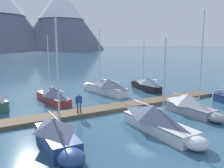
{
  "coord_description": "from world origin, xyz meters",
  "views": [
    {
      "loc": [
        -10.63,
        -15.09,
        6.1
      ],
      "look_at": [
        0.0,
        6.0,
        2.0
      ],
      "focal_mm": 37.85,
      "sensor_mm": 36.0,
      "label": 1
    }
  ],
  "objects_px": {
    "sailboat_mid_dock_starboard": "(158,120)",
    "person_on_dock": "(79,101)",
    "sailboat_end_of_dock": "(145,84)",
    "sailboat_mid_dock_port": "(52,94)",
    "sailboat_second_berth": "(58,136)",
    "sailboat_outer_slip": "(192,105)",
    "sailboat_far_berth": "(105,86)"
  },
  "relations": [
    {
      "from": "sailboat_mid_dock_starboard",
      "to": "person_on_dock",
      "type": "distance_m",
      "value": 7.03
    },
    {
      "from": "sailboat_far_berth",
      "to": "sailboat_mid_dock_starboard",
      "type": "bearing_deg",
      "value": -98.86
    },
    {
      "from": "sailboat_second_berth",
      "to": "sailboat_end_of_dock",
      "type": "distance_m",
      "value": 19.29
    },
    {
      "from": "sailboat_mid_dock_port",
      "to": "sailboat_outer_slip",
      "type": "xyz_separation_m",
      "value": [
        9.76,
        -9.89,
        0.02
      ]
    },
    {
      "from": "sailboat_mid_dock_port",
      "to": "sailboat_end_of_dock",
      "type": "bearing_deg",
      "value": 5.19
    },
    {
      "from": "sailboat_mid_dock_port",
      "to": "sailboat_second_berth",
      "type": "bearing_deg",
      "value": -101.18
    },
    {
      "from": "sailboat_far_berth",
      "to": "sailboat_outer_slip",
      "type": "relative_size",
      "value": 0.91
    },
    {
      "from": "sailboat_mid_dock_starboard",
      "to": "sailboat_far_berth",
      "type": "distance_m",
      "value": 13.39
    },
    {
      "from": "sailboat_mid_dock_starboard",
      "to": "person_on_dock",
      "type": "height_order",
      "value": "sailboat_mid_dock_starboard"
    },
    {
      "from": "sailboat_second_berth",
      "to": "sailboat_mid_dock_starboard",
      "type": "xyz_separation_m",
      "value": [
        6.87,
        -0.53,
        0.1
      ]
    },
    {
      "from": "sailboat_far_berth",
      "to": "sailboat_outer_slip",
      "type": "distance_m",
      "value": 11.69
    },
    {
      "from": "sailboat_second_berth",
      "to": "sailboat_outer_slip",
      "type": "bearing_deg",
      "value": 6.73
    },
    {
      "from": "sailboat_outer_slip",
      "to": "sailboat_end_of_dock",
      "type": "relative_size",
      "value": 1.28
    },
    {
      "from": "sailboat_mid_dock_port",
      "to": "sailboat_end_of_dock",
      "type": "relative_size",
      "value": 1.07
    },
    {
      "from": "sailboat_far_berth",
      "to": "person_on_dock",
      "type": "xyz_separation_m",
      "value": [
        -5.79,
        -7.29,
        0.38
      ]
    },
    {
      "from": "sailboat_end_of_dock",
      "to": "sailboat_mid_dock_port",
      "type": "bearing_deg",
      "value": -174.81
    },
    {
      "from": "person_on_dock",
      "to": "sailboat_outer_slip",
      "type": "bearing_deg",
      "value": -24.32
    },
    {
      "from": "sailboat_far_berth",
      "to": "person_on_dock",
      "type": "height_order",
      "value": "sailboat_far_berth"
    },
    {
      "from": "sailboat_outer_slip",
      "to": "sailboat_end_of_dock",
      "type": "distance_m",
      "value": 11.36
    },
    {
      "from": "sailboat_second_berth",
      "to": "person_on_dock",
      "type": "distance_m",
      "value": 6.28
    },
    {
      "from": "sailboat_mid_dock_port",
      "to": "sailboat_end_of_dock",
      "type": "xyz_separation_m",
      "value": [
        12.51,
        1.14,
        -0.04
      ]
    },
    {
      "from": "sailboat_second_berth",
      "to": "sailboat_outer_slip",
      "type": "height_order",
      "value": "sailboat_outer_slip"
    },
    {
      "from": "sailboat_second_berth",
      "to": "sailboat_mid_dock_starboard",
      "type": "bearing_deg",
      "value": -4.4
    },
    {
      "from": "sailboat_far_berth",
      "to": "sailboat_end_of_dock",
      "type": "xyz_separation_m",
      "value": [
        5.81,
        -0.26,
        -0.13
      ]
    },
    {
      "from": "sailboat_end_of_dock",
      "to": "person_on_dock",
      "type": "xyz_separation_m",
      "value": [
        -11.6,
        -7.03,
        0.51
      ]
    },
    {
      "from": "sailboat_far_berth",
      "to": "sailboat_second_berth",
      "type": "bearing_deg",
      "value": -125.13
    },
    {
      "from": "sailboat_outer_slip",
      "to": "person_on_dock",
      "type": "bearing_deg",
      "value": 155.68
    },
    {
      "from": "sailboat_second_berth",
      "to": "sailboat_outer_slip",
      "type": "xyz_separation_m",
      "value": [
        11.99,
        1.42,
        0.06
      ]
    },
    {
      "from": "sailboat_mid_dock_port",
      "to": "sailboat_end_of_dock",
      "type": "distance_m",
      "value": 12.56
    },
    {
      "from": "sailboat_second_berth",
      "to": "sailboat_end_of_dock",
      "type": "relative_size",
      "value": 1.11
    },
    {
      "from": "sailboat_mid_dock_port",
      "to": "sailboat_outer_slip",
      "type": "bearing_deg",
      "value": -45.38
    },
    {
      "from": "sailboat_end_of_dock",
      "to": "sailboat_outer_slip",
      "type": "bearing_deg",
      "value": -104.03
    }
  ]
}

